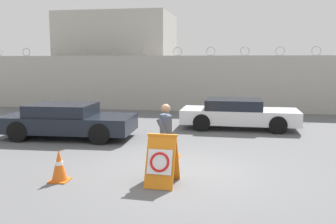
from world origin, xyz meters
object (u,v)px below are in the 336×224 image
barricade_sign (162,160)px  security_guard (166,136)px  parked_car_front_coupe (67,120)px  traffic_cone_near (59,166)px  traffic_cone_mid (174,145)px  parked_car_rear_sedan (238,114)px

barricade_sign → security_guard: bearing=97.5°
barricade_sign → parked_car_front_coupe: (-4.26, 4.39, 0.06)m
traffic_cone_near → parked_car_front_coupe: size_ratio=0.16×
security_guard → traffic_cone_mid: (-0.07, 1.68, -0.60)m
traffic_cone_near → parked_car_front_coupe: bearing=112.8°
parked_car_front_coupe → parked_car_rear_sedan: 6.64m
security_guard → parked_car_front_coupe: bearing=-151.0°
barricade_sign → security_guard: size_ratio=0.66×
traffic_cone_near → barricade_sign: bearing=4.2°
security_guard → parked_car_rear_sedan: 6.78m
barricade_sign → parked_car_front_coupe: 6.11m
traffic_cone_near → parked_car_rear_sedan: bearing=61.5°
traffic_cone_mid → parked_car_rear_sedan: (1.84, 4.86, 0.26)m
traffic_cone_near → parked_car_rear_sedan: parked_car_rear_sedan is taller
traffic_cone_near → parked_car_front_coupe: parked_car_front_coupe is taller
barricade_sign → traffic_cone_mid: barricade_sign is taller
barricade_sign → traffic_cone_near: size_ratio=1.55×
security_guard → parked_car_front_coupe: 5.57m
security_guard → traffic_cone_mid: size_ratio=2.41×
security_guard → traffic_cone_near: security_guard is taller
traffic_cone_near → security_guard: bearing=21.9°
traffic_cone_near → parked_car_front_coupe: (-1.92, 4.56, 0.26)m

